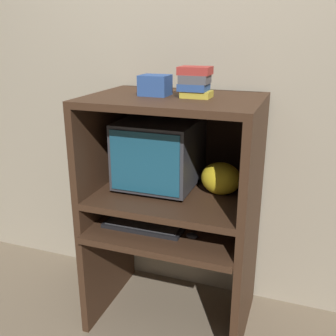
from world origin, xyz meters
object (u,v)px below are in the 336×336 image
at_px(keyboard, 143,227).
at_px(book_stack, 195,82).
at_px(mouse, 192,236).
at_px(snack_bag, 221,178).
at_px(crt_monitor, 160,152).
at_px(storage_box, 155,85).

bearing_deg(keyboard, book_stack, 34.68).
bearing_deg(keyboard, mouse, -1.89).
distance_m(keyboard, snack_bag, 0.50).
relative_size(keyboard, snack_bag, 2.04).
height_order(crt_monitor, book_stack, book_stack).
bearing_deg(snack_bag, crt_monitor, 178.42).
distance_m(snack_bag, storage_box, 0.60).
distance_m(crt_monitor, mouse, 0.50).
bearing_deg(mouse, snack_bag, 67.64).
distance_m(book_stack, storage_box, 0.21).
bearing_deg(book_stack, storage_box, -179.08).
bearing_deg(crt_monitor, snack_bag, -1.58).
bearing_deg(mouse, book_stack, 106.10).
height_order(keyboard, book_stack, book_stack).
bearing_deg(keyboard, storage_box, 83.47).
xyz_separation_m(mouse, storage_box, (-0.26, 0.16, 0.73)).
height_order(keyboard, snack_bag, snack_bag).
bearing_deg(snack_bag, book_stack, -158.16).
bearing_deg(crt_monitor, mouse, -41.61).
bearing_deg(crt_monitor, keyboard, -93.62).
distance_m(crt_monitor, snack_bag, 0.37).
xyz_separation_m(keyboard, mouse, (0.28, -0.01, 0.00)).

